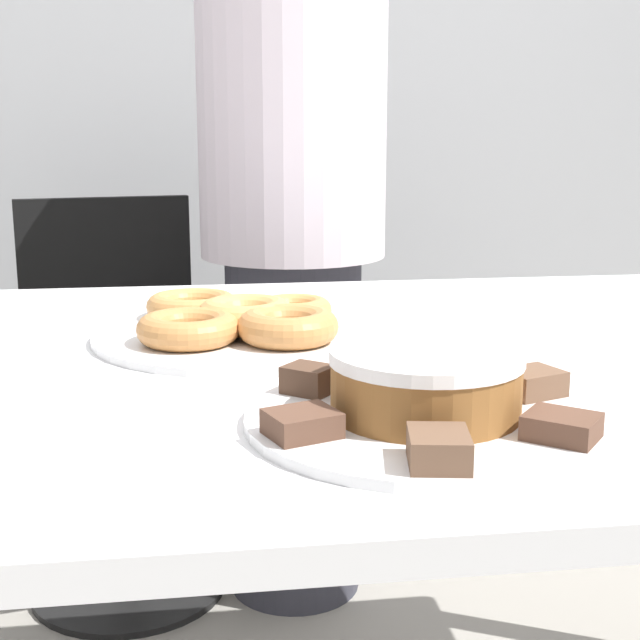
% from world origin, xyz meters
% --- Properties ---
extents(wall_back, '(8.00, 0.05, 2.60)m').
position_xyz_m(wall_back, '(0.00, 1.60, 1.30)').
color(wall_back, '#A8AAAD').
rests_on(wall_back, ground_plane).
extents(table, '(1.73, 0.99, 0.77)m').
position_xyz_m(table, '(0.00, 0.00, 0.69)').
color(table, white).
rests_on(table, ground_plane).
extents(person_standing, '(0.39, 0.39, 1.57)m').
position_xyz_m(person_standing, '(0.06, 0.86, 0.82)').
color(person_standing, '#383842').
rests_on(person_standing, ground_plane).
extents(office_chair_left, '(0.51, 0.51, 0.88)m').
position_xyz_m(office_chair_left, '(-0.33, 0.95, 0.41)').
color(office_chair_left, black).
rests_on(office_chair_left, ground_plane).
extents(plate_cake, '(0.33, 0.33, 0.01)m').
position_xyz_m(plate_cake, '(0.06, -0.27, 0.78)').
color(plate_cake, white).
rests_on(plate_cake, table).
extents(plate_donuts, '(0.39, 0.39, 0.01)m').
position_xyz_m(plate_donuts, '(-0.08, 0.09, 0.78)').
color(plate_donuts, white).
rests_on(plate_donuts, table).
extents(frosted_cake, '(0.17, 0.17, 0.06)m').
position_xyz_m(frosted_cake, '(0.06, -0.27, 0.81)').
color(frosted_cake, brown).
rests_on(frosted_cake, plate_cake).
extents(lamington_0, '(0.08, 0.07, 0.02)m').
position_xyz_m(lamington_0, '(0.15, -0.35, 0.79)').
color(lamington_0, brown).
rests_on(lamington_0, plate_cake).
extents(lamington_1, '(0.07, 0.06, 0.02)m').
position_xyz_m(lamington_1, '(0.17, -0.23, 0.79)').
color(lamington_1, brown).
rests_on(lamington_1, plate_cake).
extents(lamington_2, '(0.05, 0.06, 0.02)m').
position_xyz_m(lamington_2, '(0.08, -0.15, 0.79)').
color(lamington_2, brown).
rests_on(lamington_2, plate_cake).
extents(lamington_3, '(0.06, 0.06, 0.03)m').
position_xyz_m(lamington_3, '(-0.04, -0.19, 0.79)').
color(lamington_3, '#513828').
rests_on(lamington_3, plate_cake).
extents(lamington_4, '(0.07, 0.06, 0.02)m').
position_xyz_m(lamington_4, '(-0.06, -0.32, 0.79)').
color(lamington_4, brown).
rests_on(lamington_4, plate_cake).
extents(lamington_5, '(0.06, 0.06, 0.03)m').
position_xyz_m(lamington_5, '(0.04, -0.40, 0.79)').
color(lamington_5, brown).
rests_on(lamington_5, plate_cake).
extents(donut_0, '(0.12, 0.12, 0.04)m').
position_xyz_m(donut_0, '(-0.08, 0.09, 0.80)').
color(donut_0, tan).
rests_on(donut_0, plate_donuts).
extents(donut_1, '(0.12, 0.12, 0.04)m').
position_xyz_m(donut_1, '(-0.16, 0.03, 0.80)').
color(donut_1, '#C68447').
rests_on(donut_1, plate_donuts).
extents(donut_2, '(0.12, 0.12, 0.04)m').
position_xyz_m(donut_2, '(-0.04, 0.02, 0.80)').
color(donut_2, '#C68447').
rests_on(donut_2, plate_donuts).
extents(donut_3, '(0.10, 0.10, 0.03)m').
position_xyz_m(donut_3, '(-0.02, 0.14, 0.80)').
color(donut_3, '#D18E4C').
rests_on(donut_3, plate_donuts).
extents(donut_4, '(0.12, 0.12, 0.03)m').
position_xyz_m(donut_4, '(-0.15, 0.18, 0.80)').
color(donut_4, '#D18E4C').
rests_on(donut_4, plate_donuts).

